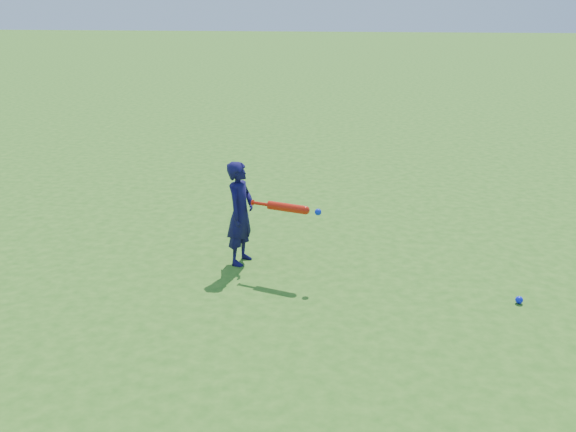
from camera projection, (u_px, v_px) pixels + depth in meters
The scene contains 4 objects.
ground at pixel (319, 248), 6.64m from camera, with size 80.00×80.00×0.00m, color #2D6718.
child at pixel (240, 213), 6.12m from camera, with size 0.37×0.24×1.01m, color #110D40.
ground_ball_blue at pixel (519, 300), 5.43m from camera, with size 0.07×0.07×0.07m, color #0D1BE4.
bat_swing at pixel (290, 208), 5.82m from camera, with size 0.67×0.27×0.08m.
Camera 1 is at (0.34, -6.16, 2.49)m, focal length 40.00 mm.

